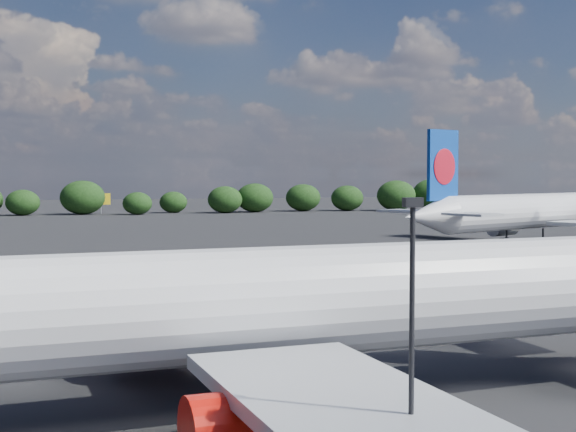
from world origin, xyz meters
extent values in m
plane|color=black|center=(0.00, 60.00, 0.00)|extent=(500.00, 500.00, 0.00)
cylinder|color=silver|center=(11.85, -2.37, 4.97)|extent=(38.03, 8.37, 4.97)
cube|color=#ADB1B6|center=(11.05, -15.41, 3.38)|extent=(8.23, 20.36, 0.55)
cube|color=#ADB1B6|center=(8.71, 10.30, 3.38)|extent=(8.23, 20.36, 0.55)
cylinder|color=red|center=(8.62, -10.65, 2.09)|extent=(5.19, 3.12, 2.68)
cube|color=#ADB1B6|center=(8.62, -10.65, 2.78)|extent=(2.20, 0.49, 1.19)
cylinder|color=red|center=(7.18, 5.18, 2.09)|extent=(5.19, 3.12, 2.68)
cube|color=#ADB1B6|center=(7.18, 5.18, 2.78)|extent=(2.20, 0.49, 1.19)
cylinder|color=black|center=(14.10, -5.16, 1.49)|extent=(0.30, 0.30, 2.48)
cylinder|color=black|center=(14.10, -5.16, 0.55)|extent=(1.13, 0.54, 1.09)
cylinder|color=black|center=(15.19, -5.06, 0.55)|extent=(1.13, 0.54, 1.09)
cylinder|color=black|center=(13.56, 0.77, 1.49)|extent=(0.30, 0.30, 2.48)
cylinder|color=black|center=(13.56, 0.77, 0.55)|extent=(1.13, 0.54, 1.09)
cylinder|color=black|center=(14.65, 0.87, 0.55)|extent=(1.13, 0.54, 1.09)
cylinder|color=silver|center=(69.44, 67.92, 5.17)|extent=(38.06, 20.57, 5.17)
cone|color=silver|center=(47.66, 58.34, 5.17)|extent=(9.66, 8.07, 5.17)
cube|color=#0D3C97|center=(50.50, 59.59, 11.79)|extent=(5.42, 2.77, 9.31)
ellipsoid|color=red|center=(50.63, 59.30, 11.61)|extent=(4.06, 1.94, 4.76)
ellipsoid|color=red|center=(50.38, 59.87, 11.61)|extent=(4.06, 1.94, 4.76)
cube|color=#ADB1B6|center=(51.85, 53.96, 5.59)|extent=(6.76, 7.56, 0.31)
cube|color=#ADB1B6|center=(47.27, 64.38, 5.59)|extent=(6.76, 7.56, 0.31)
cube|color=#ADB1B6|center=(65.91, 81.06, 3.52)|extent=(14.49, 21.64, 0.57)
cylinder|color=#ADB1B6|center=(69.89, 77.16, 2.17)|extent=(5.86, 4.64, 2.79)
cube|color=#ADB1B6|center=(69.89, 77.16, 2.90)|extent=(2.21, 1.20, 1.24)
cylinder|color=black|center=(68.79, 64.25, 1.55)|extent=(0.38, 0.38, 2.59)
cylinder|color=black|center=(68.79, 64.25, 0.57)|extent=(1.23, 0.88, 1.14)
cylinder|color=black|center=(67.75, 63.79, 0.57)|extent=(1.23, 0.88, 1.14)
cylinder|color=black|center=(66.29, 69.93, 1.55)|extent=(0.38, 0.38, 2.59)
cylinder|color=black|center=(66.29, 69.93, 0.57)|extent=(1.23, 0.88, 1.14)
cylinder|color=black|center=(65.25, 69.47, 0.57)|extent=(1.23, 0.88, 1.14)
cylinder|color=black|center=(12.08, -15.23, 4.84)|extent=(0.16, 0.16, 9.67)
cube|color=black|center=(12.08, -15.23, 9.82)|extent=(0.55, 0.30, 0.28)
cube|color=gold|center=(12.00, 182.00, 4.00)|extent=(5.00, 0.30, 3.00)
cylinder|color=#95979D|center=(12.00, 182.00, 1.25)|extent=(0.30, 0.30, 2.50)
ellipsoid|color=black|center=(-7.69, 179.81, 3.33)|extent=(8.65, 7.32, 6.65)
ellipsoid|color=black|center=(7.26, 180.66, 4.48)|extent=(11.65, 9.86, 8.96)
ellipsoid|color=black|center=(21.05, 176.10, 2.96)|extent=(7.70, 6.52, 5.92)
ellipsoid|color=black|center=(31.45, 183.39, 2.93)|extent=(7.62, 6.45, 5.86)
ellipsoid|color=black|center=(44.93, 178.69, 3.68)|extent=(9.56, 8.09, 7.35)
ellipsoid|color=black|center=(53.90, 181.28, 4.03)|extent=(10.49, 8.87, 8.07)
ellipsoid|color=black|center=(68.69, 183.57, 3.88)|extent=(10.08, 8.53, 7.76)
ellipsoid|color=black|center=(81.67, 182.33, 3.68)|extent=(9.56, 8.09, 7.35)
ellipsoid|color=black|center=(95.41, 178.60, 4.42)|extent=(11.48, 9.71, 8.83)
ellipsoid|color=black|center=(107.32, 179.61, 4.63)|extent=(12.03, 10.18, 9.26)
camera|label=1|loc=(2.41, -36.40, 10.63)|focal=50.00mm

